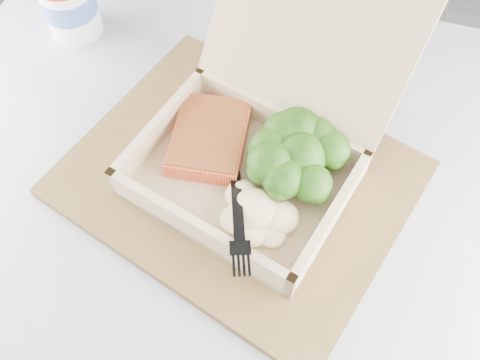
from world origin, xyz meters
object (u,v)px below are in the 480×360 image
(takeout_container, at_px, (264,130))
(paper_cup, at_px, (68,2))
(cafe_table, at_px, (203,260))
(serving_tray, at_px, (238,179))

(takeout_container, bearing_deg, paper_cup, 171.36)
(paper_cup, bearing_deg, cafe_table, -40.63)
(serving_tray, relative_size, takeout_container, 1.12)
(cafe_table, xyz_separation_m, paper_cup, (-0.26, 0.22, 0.24))
(takeout_container, bearing_deg, cafe_table, -113.51)
(serving_tray, height_order, paper_cup, paper_cup)
(paper_cup, bearing_deg, serving_tray, -31.17)
(takeout_container, distance_m, paper_cup, 0.36)
(serving_tray, relative_size, paper_cup, 4.00)
(cafe_table, relative_size, takeout_container, 2.29)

